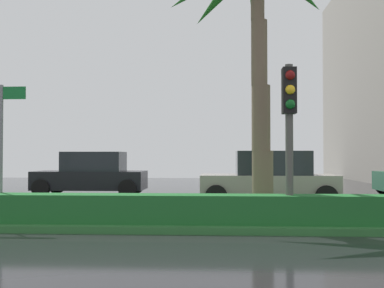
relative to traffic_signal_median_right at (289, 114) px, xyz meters
The scene contains 7 objects.
ground_plane 6.08m from the traffic_signal_median_right, 153.90° to the left, with size 90.00×42.00×0.10m, color black.
median_strip 5.70m from the traffic_signal_median_right, 163.86° to the left, with size 85.50×4.00×0.15m, color #2D6B33.
median_hedge 5.37m from the traffic_signal_median_right, behind, with size 76.50×0.70×0.60m.
traffic_signal_median_right is the anchor object (origin of this frame).
street_name_sign 6.33m from the traffic_signal_median_right, behind, with size 1.10×0.08×3.00m.
car_in_traffic_second 10.87m from the traffic_signal_median_right, 127.01° to the left, with size 4.30×2.02×1.72m.
car_in_traffic_third 5.67m from the traffic_signal_median_right, 88.35° to the left, with size 4.30×2.02×1.72m.
Camera 1 is at (3.51, -3.44, 1.57)m, focal length 44.68 mm.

